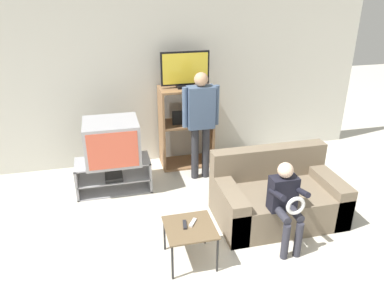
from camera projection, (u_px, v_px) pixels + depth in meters
The scene contains 11 objects.
wall_back at pixel (169, 81), 5.81m from camera, with size 6.40×0.06×2.60m.
tv_stand at pixel (114, 176), 5.26m from camera, with size 1.02×0.46×0.45m.
television_main at pixel (112, 141), 5.06m from camera, with size 0.72×0.64×0.58m.
media_shelf at pixel (186, 126), 5.84m from camera, with size 0.80×0.48×1.27m.
television_flat at pixel (185, 70), 5.48m from camera, with size 0.73×0.20×0.53m.
snack_table at pixel (190, 230), 3.85m from camera, with size 0.51×0.51×0.43m.
remote_control_black at pixel (185, 225), 3.85m from camera, with size 0.04×0.14×0.02m, color #232328.
remote_control_white at pixel (193, 223), 3.89m from camera, with size 0.04×0.14×0.02m, color silver.
couch at pixel (276, 197), 4.63m from camera, with size 1.50×0.90×0.83m.
person_standing_adult at pixel (201, 116), 5.29m from camera, with size 0.53×0.20×1.60m.
person_seated_child at pixel (286, 200), 4.01m from camera, with size 0.33×0.43×0.99m.
Camera 1 is at (-0.99, -2.21, 2.76)m, focal length 35.00 mm.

